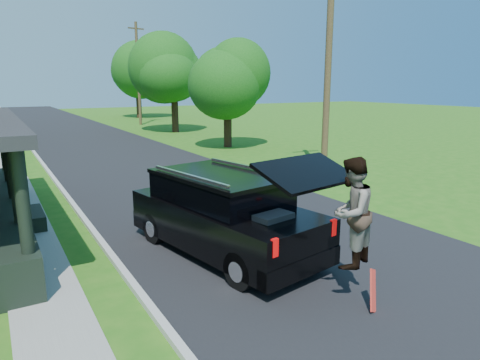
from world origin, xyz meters
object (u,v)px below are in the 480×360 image
black_suv (224,213)px  utility_pole_near (329,53)px  skateboarder (351,213)px  tree_right_near (227,77)px

black_suv → utility_pole_near: bearing=25.3°
skateboarder → utility_pole_near: utility_pole_near is taller
black_suv → skateboarder: (0.86, -3.19, 0.72)m
tree_right_near → utility_pole_near: size_ratio=0.65×
utility_pole_near → tree_right_near: bearing=93.4°
skateboarder → utility_pole_near: bearing=-152.4°
black_suv → skateboarder: 3.39m
skateboarder → tree_right_near: size_ratio=0.30×
skateboarder → utility_pole_near: (7.50, 9.19, 3.58)m
black_suv → utility_pole_near: utility_pole_near is taller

